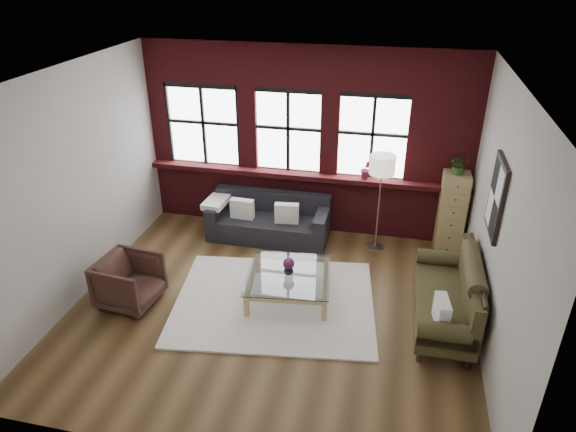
% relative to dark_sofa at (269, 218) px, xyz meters
% --- Properties ---
extents(floor, '(5.50, 5.50, 0.00)m').
position_rel_dark_sofa_xyz_m(floor, '(0.53, -1.90, -0.37)').
color(floor, '#48311A').
rests_on(floor, ground).
extents(ceiling, '(5.50, 5.50, 0.00)m').
position_rel_dark_sofa_xyz_m(ceiling, '(0.53, -1.90, 2.83)').
color(ceiling, white).
rests_on(ceiling, ground).
extents(wall_back, '(5.50, 0.00, 5.50)m').
position_rel_dark_sofa_xyz_m(wall_back, '(0.53, 0.60, 1.23)').
color(wall_back, '#B0ADA4').
rests_on(wall_back, ground).
extents(wall_front, '(5.50, 0.00, 5.50)m').
position_rel_dark_sofa_xyz_m(wall_front, '(0.53, -4.40, 1.23)').
color(wall_front, '#B0ADA4').
rests_on(wall_front, ground).
extents(wall_left, '(0.00, 5.00, 5.00)m').
position_rel_dark_sofa_xyz_m(wall_left, '(-2.22, -1.90, 1.23)').
color(wall_left, '#B0ADA4').
rests_on(wall_left, ground).
extents(wall_right, '(0.00, 5.00, 5.00)m').
position_rel_dark_sofa_xyz_m(wall_right, '(3.28, -1.90, 1.23)').
color(wall_right, '#B0ADA4').
rests_on(wall_right, ground).
extents(brick_backwall, '(5.50, 0.12, 3.20)m').
position_rel_dark_sofa_xyz_m(brick_backwall, '(0.53, 0.54, 1.23)').
color(brick_backwall, '#5D151B').
rests_on(brick_backwall, floor).
extents(sill_ledge, '(5.50, 0.30, 0.08)m').
position_rel_dark_sofa_xyz_m(sill_ledge, '(0.53, 0.45, 0.67)').
color(sill_ledge, '#5D151B').
rests_on(sill_ledge, brick_backwall).
extents(window_left, '(1.38, 0.10, 1.50)m').
position_rel_dark_sofa_xyz_m(window_left, '(-1.27, 0.55, 1.38)').
color(window_left, black).
rests_on(window_left, brick_backwall).
extents(window_mid, '(1.38, 0.10, 1.50)m').
position_rel_dark_sofa_xyz_m(window_mid, '(0.23, 0.55, 1.38)').
color(window_mid, black).
rests_on(window_mid, brick_backwall).
extents(window_right, '(1.38, 0.10, 1.50)m').
position_rel_dark_sofa_xyz_m(window_right, '(1.63, 0.55, 1.38)').
color(window_right, black).
rests_on(window_right, brick_backwall).
extents(wall_poster, '(0.05, 0.74, 0.94)m').
position_rel_dark_sofa_xyz_m(wall_poster, '(3.25, -1.60, 1.48)').
color(wall_poster, black).
rests_on(wall_poster, wall_right).
extents(shag_rug, '(3.06, 2.54, 0.03)m').
position_rel_dark_sofa_xyz_m(shag_rug, '(0.54, -1.80, -0.35)').
color(shag_rug, white).
rests_on(shag_rug, floor).
extents(dark_sofa, '(2.04, 0.83, 0.74)m').
position_rel_dark_sofa_xyz_m(dark_sofa, '(0.00, 0.00, 0.00)').
color(dark_sofa, black).
rests_on(dark_sofa, floor).
extents(pillow_a, '(0.41, 0.16, 0.34)m').
position_rel_dark_sofa_xyz_m(pillow_a, '(-0.44, -0.10, 0.19)').
color(pillow_a, white).
rests_on(pillow_a, dark_sofa).
extents(pillow_b, '(0.41, 0.19, 0.34)m').
position_rel_dark_sofa_xyz_m(pillow_b, '(0.34, -0.10, 0.19)').
color(pillow_b, white).
rests_on(pillow_b, dark_sofa).
extents(vintage_settee, '(0.83, 1.87, 1.00)m').
position_rel_dark_sofa_xyz_m(vintage_settee, '(2.83, -1.74, 0.13)').
color(vintage_settee, '#38331A').
rests_on(vintage_settee, floor).
extents(pillow_settee, '(0.19, 0.40, 0.34)m').
position_rel_dark_sofa_xyz_m(pillow_settee, '(2.75, -2.31, 0.24)').
color(pillow_settee, white).
rests_on(pillow_settee, vintage_settee).
extents(armchair, '(0.86, 0.84, 0.71)m').
position_rel_dark_sofa_xyz_m(armchair, '(-1.44, -2.23, -0.01)').
color(armchair, '#38221C').
rests_on(armchair, floor).
extents(coffee_table, '(1.31, 1.31, 0.39)m').
position_rel_dark_sofa_xyz_m(coffee_table, '(0.70, -1.60, -0.18)').
color(coffee_table, tan).
rests_on(coffee_table, shag_rug).
extents(vase, '(0.18, 0.18, 0.14)m').
position_rel_dark_sofa_xyz_m(vase, '(0.70, -1.60, 0.08)').
color(vase, '#B2B2B2').
rests_on(vase, coffee_table).
extents(flowers, '(0.17, 0.17, 0.17)m').
position_rel_dark_sofa_xyz_m(flowers, '(0.70, -1.60, 0.19)').
color(flowers, '#612151').
rests_on(flowers, vase).
extents(drawer_chest, '(0.42, 0.42, 1.36)m').
position_rel_dark_sofa_xyz_m(drawer_chest, '(3.00, 0.26, 0.31)').
color(drawer_chest, tan).
rests_on(drawer_chest, floor).
extents(potted_plant_top, '(0.31, 0.28, 0.33)m').
position_rel_dark_sofa_xyz_m(potted_plant_top, '(3.00, 0.26, 1.15)').
color(potted_plant_top, '#2D5923').
rests_on(potted_plant_top, drawer_chest).
extents(floor_lamp, '(0.40, 0.40, 1.80)m').
position_rel_dark_sofa_xyz_m(floor_lamp, '(1.83, 0.05, 0.53)').
color(floor_lamp, '#A5A5A8').
rests_on(floor_lamp, floor).
extents(sill_plant, '(0.22, 0.19, 0.35)m').
position_rel_dark_sofa_xyz_m(sill_plant, '(1.58, 0.42, 0.88)').
color(sill_plant, '#612151').
rests_on(sill_plant, sill_ledge).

